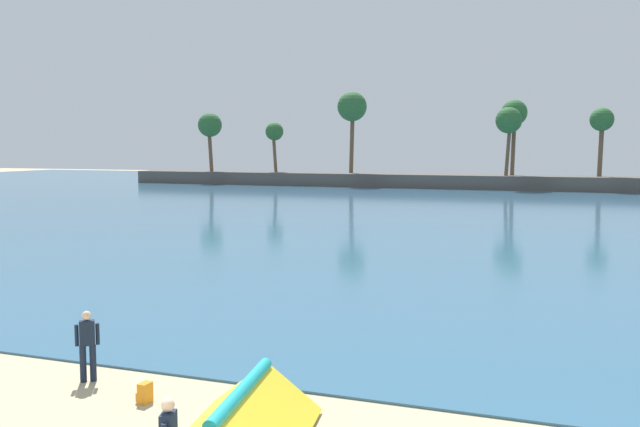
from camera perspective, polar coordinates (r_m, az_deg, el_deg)
name	(u,v)px	position (r m, az deg, el deg)	size (l,w,h in m)	color
sea	(520,201)	(73.06, 15.94, 1.01)	(220.00, 117.25, 0.06)	#33607F
palm_headland	(539,166)	(91.49, 17.30, 3.67)	(112.22, 6.03, 12.87)	#514C47
folded_kite	(241,407)	(13.37, -6.40, -15.33)	(2.88, 3.88, 1.06)	yellow
person_at_waterline	(87,344)	(17.37, -18.34, -9.99)	(0.46, 0.37, 1.67)	#141E33
backpack_near_kite	(145,393)	(15.87, -14.03, -13.96)	(0.28, 0.31, 0.44)	orange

